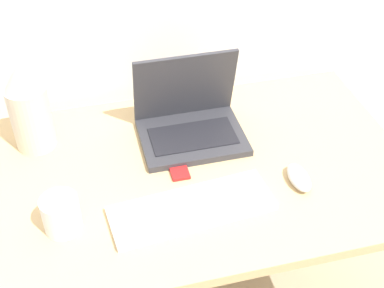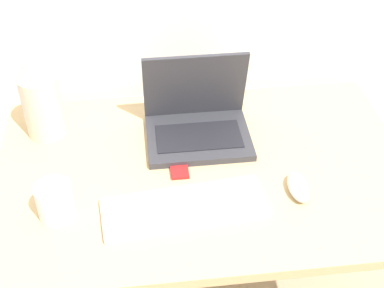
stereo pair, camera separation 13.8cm
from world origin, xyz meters
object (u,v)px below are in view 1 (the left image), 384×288
laptop (190,119)px  mug (61,214)px  mp3_player (180,172)px  keyboard (192,208)px  mouse (299,178)px  vase (29,106)px

laptop → mug: (-0.38, -0.28, -0.01)m
laptop → mug: bearing=-143.8°
laptop → mp3_player: 0.18m
keyboard → mp3_player: bearing=89.4°
laptop → keyboard: bearing=-103.0°
laptop → mouse: 0.36m
vase → mp3_player: 0.45m
mouse → vase: (-0.67, 0.33, 0.12)m
keyboard → mouse: mouse is taller
vase → mug: size_ratio=2.90×
keyboard → mug: 0.32m
vase → mug: (0.05, -0.34, -0.09)m
mouse → mp3_player: 0.32m
laptop → mouse: size_ratio=2.76×
keyboard → vase: 0.53m
keyboard → mp3_player: (0.00, 0.14, -0.01)m
mp3_player → mug: size_ratio=0.60×
mp3_player → mouse: bearing=-20.2°
vase → mouse: bearing=-26.5°
mouse → mug: bearing=-179.3°
mug → mp3_player: bearing=20.3°
mouse → mp3_player: size_ratio=1.92×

